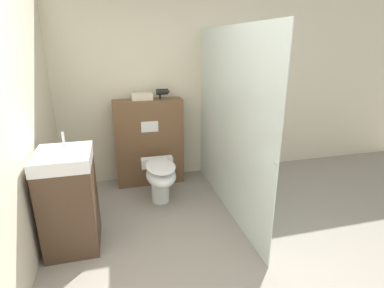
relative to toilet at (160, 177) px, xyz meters
name	(u,v)px	position (x,y,z in m)	size (l,w,h in m)	color
ground_plane	(220,285)	(0.25, -1.44, -0.35)	(12.00, 12.00, 0.00)	gray
wall_back	(167,90)	(0.25, 0.84, 0.90)	(8.00, 0.06, 2.50)	beige
partition_panel	(149,142)	(-0.05, 0.62, 0.24)	(0.90, 0.27, 1.17)	brown
shower_glass	(229,124)	(0.74, -0.27, 0.67)	(0.04, 2.16, 2.04)	silver
toilet	(160,177)	(0.00, 0.00, 0.00)	(0.40, 0.65, 0.52)	white
sink_vanity	(69,200)	(-0.94, -0.58, 0.13)	(0.48, 0.55, 1.10)	#473323
hair_drier	(163,92)	(0.16, 0.61, 0.91)	(0.18, 0.08, 0.13)	black
folded_towel	(142,96)	(-0.11, 0.63, 0.86)	(0.27, 0.17, 0.08)	beige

